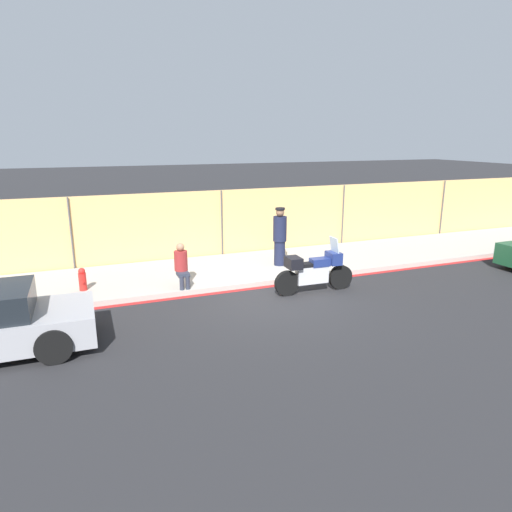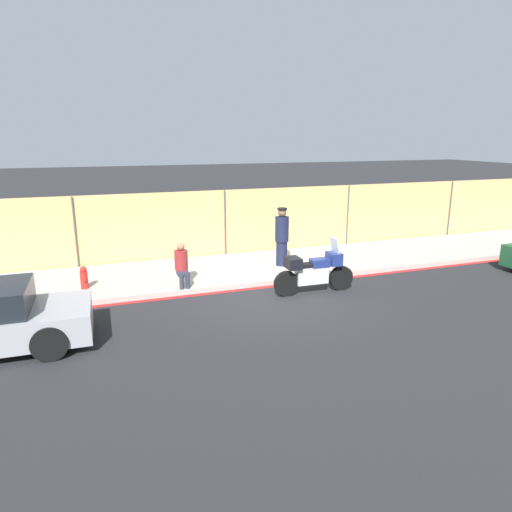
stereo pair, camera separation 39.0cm
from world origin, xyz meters
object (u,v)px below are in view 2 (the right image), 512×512
Objects in this scene: fire_hydrant at (84,278)px; officer_standing at (282,236)px; motorcycle at (314,271)px; person_seated_on_curb at (182,262)px.

officer_standing is at bearing 3.44° from fire_hydrant.
officer_standing reaches higher than fire_hydrant.
fire_hydrant is (-5.94, 2.05, -0.16)m from motorcycle.
officer_standing is at bearing 16.12° from person_seated_on_curb.
officer_standing reaches higher than motorcycle.
fire_hydrant is (-2.58, 0.63, -0.36)m from person_seated_on_curb.
person_seated_on_curb is 1.94× the size of fire_hydrant.
motorcycle is at bearing -91.41° from officer_standing.
person_seated_on_curb is (-3.36, 1.43, 0.20)m from motorcycle.
officer_standing is (0.06, 2.41, 0.49)m from motorcycle.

